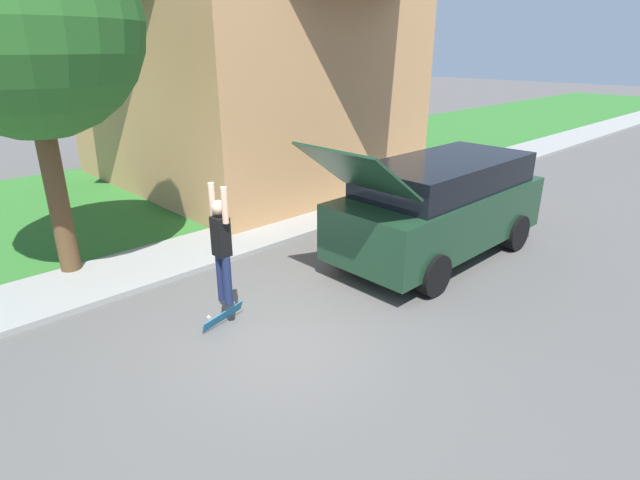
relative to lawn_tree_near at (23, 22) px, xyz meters
The scene contains 9 objects.
ground_plane 6.38m from the lawn_tree_near, 19.42° to the left, with size 120.00×120.00×0.00m, color #54514F.
lawn 9.44m from the lawn_tree_near, 115.89° to the left, with size 10.00×80.00×0.08m.
sidewalk 8.73m from the lawn_tree_near, 84.35° to the left, with size 1.80×80.00×0.10m.
house 7.84m from the lawn_tree_near, 119.18° to the left, with size 9.67×8.20×7.95m.
lawn_tree_near is the anchor object (origin of this frame).
suv_parked 7.92m from the lawn_tree_near, 53.16° to the left, with size 2.14×5.56×2.63m.
skateboarder 4.87m from the lawn_tree_near, 16.54° to the left, with size 0.41×0.21×1.84m.
skateboard 5.66m from the lawn_tree_near, 16.07° to the left, with size 0.26×0.79×0.27m.
fire_hydrant 4.95m from the lawn_tree_near, 73.11° to the left, with size 0.20×0.20×0.78m.
Camera 1 is at (5.17, -4.10, 4.05)m, focal length 28.00 mm.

